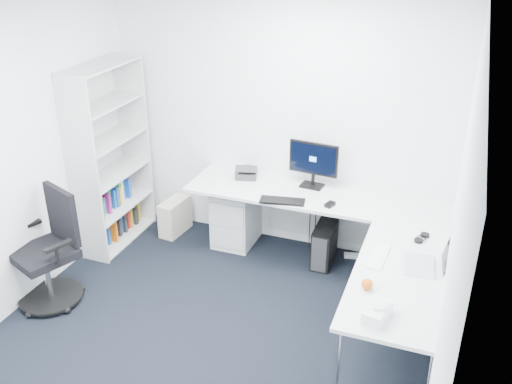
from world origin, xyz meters
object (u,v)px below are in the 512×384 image
(task_chair, at_px, (43,251))
(laptop, at_px, (421,253))
(l_desk, at_px, (308,246))
(monitor, at_px, (313,164))
(bookshelf, at_px, (110,157))

(task_chair, distance_m, laptop, 3.25)
(l_desk, xyz_separation_m, monitor, (-0.12, 0.51, 0.63))
(l_desk, relative_size, task_chair, 2.46)
(laptop, bearing_deg, monitor, 130.24)
(bookshelf, distance_m, laptop, 3.29)
(bookshelf, distance_m, monitor, 2.11)
(task_chair, xyz_separation_m, monitor, (2.01, 1.67, 0.48))
(monitor, bearing_deg, laptop, -38.37)
(l_desk, xyz_separation_m, laptop, (1.05, -0.61, 0.50))
(laptop, bearing_deg, task_chair, -176.21)
(bookshelf, xyz_separation_m, laptop, (3.23, -0.66, -0.09))
(l_desk, xyz_separation_m, task_chair, (-2.13, -1.16, 0.15))
(l_desk, height_order, monitor, monitor)
(l_desk, distance_m, laptop, 1.32)
(task_chair, bearing_deg, monitor, 62.01)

